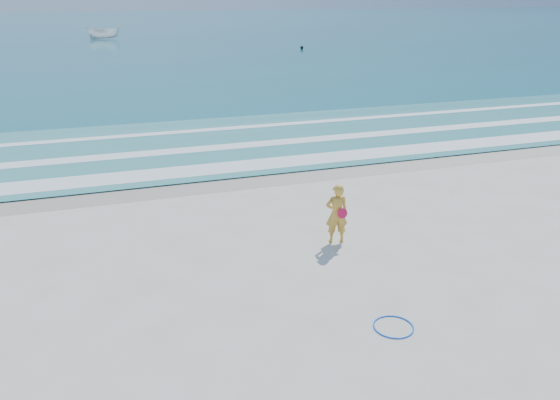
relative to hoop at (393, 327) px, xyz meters
name	(u,v)px	position (x,y,z in m)	size (l,w,h in m)	color
ground	(305,314)	(-1.50, 1.02, -0.01)	(400.00, 400.00, 0.00)	silver
wet_sand	(215,181)	(-1.50, 10.02, -0.01)	(400.00, 2.40, 0.00)	#B2A893
ocean	(110,27)	(-1.50, 106.02, 0.01)	(400.00, 190.00, 0.04)	#19727F
shallow	(191,145)	(-1.50, 15.02, 0.03)	(400.00, 10.00, 0.01)	#59B7AD
foam_near	(208,169)	(-1.50, 11.32, 0.04)	(400.00, 1.40, 0.01)	white
foam_mid	(194,149)	(-1.50, 14.22, 0.04)	(400.00, 0.90, 0.01)	white
foam_far	(182,132)	(-1.50, 17.52, 0.04)	(400.00, 0.60, 0.01)	white
hoop	(393,327)	(0.00, 0.00, 0.00)	(0.81, 0.81, 0.03)	blue
boat	(104,33)	(-3.36, 75.93, 0.93)	(1.76, 4.69, 1.81)	white
buoy	(302,48)	(18.10, 53.54, 0.22)	(0.38, 0.38, 0.38)	black
woman	(337,214)	(0.53, 4.05, 0.80)	(0.65, 0.49, 1.63)	gold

